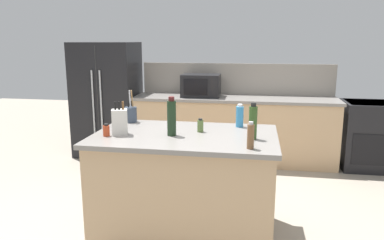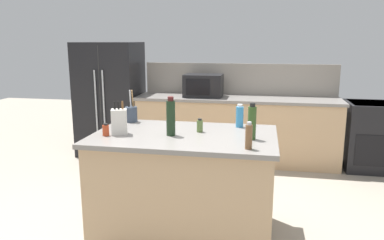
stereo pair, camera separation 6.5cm
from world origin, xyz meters
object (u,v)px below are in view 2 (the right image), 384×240
object	(u,v)px
pepper_grinder	(249,136)
olive_oil_bottle	(252,122)
range_oven	(374,136)
microwave	(203,85)
spice_jar_oregano	(200,126)
spice_jar_paprika	(106,130)
wine_bottle	(171,117)
dish_soap_bottle	(240,116)
knife_block	(119,122)
refrigerator	(110,99)
utensil_crock	(131,114)

from	to	relation	value
pepper_grinder	olive_oil_bottle	world-z (taller)	olive_oil_bottle
range_oven	microwave	distance (m)	2.43
pepper_grinder	olive_oil_bottle	bearing A→B (deg)	87.61
spice_jar_oregano	spice_jar_paprika	xyz separation A→B (m)	(-0.77, -0.28, -0.01)
spice_jar_oregano	olive_oil_bottle	size ratio (longest dim) A/B	0.40
pepper_grinder	wine_bottle	world-z (taller)	wine_bottle
spice_jar_oregano	dish_soap_bottle	bearing A→B (deg)	37.70
knife_block	spice_jar_paprika	size ratio (longest dim) A/B	2.72
spice_jar_oregano	wine_bottle	distance (m)	0.30
spice_jar_oregano	pepper_grinder	bearing A→B (deg)	-45.44
knife_block	olive_oil_bottle	distance (m)	1.13
range_oven	spice_jar_paprika	bearing A→B (deg)	-139.72
refrigerator	pepper_grinder	xyz separation A→B (m)	(2.21, -2.61, 0.18)
refrigerator	pepper_grinder	size ratio (longest dim) A/B	8.22
knife_block	spice_jar_oregano	world-z (taller)	knife_block
pepper_grinder	spice_jar_oregano	distance (m)	0.64
olive_oil_bottle	wine_bottle	bearing A→B (deg)	-179.91
knife_block	dish_soap_bottle	xyz separation A→B (m)	(1.00, 0.47, -0.01)
range_oven	spice_jar_oregano	bearing A→B (deg)	-134.21
refrigerator	olive_oil_bottle	distance (m)	3.21
refrigerator	microwave	size ratio (longest dim) A/B	3.16
range_oven	pepper_grinder	xyz separation A→B (m)	(-1.60, -2.56, 0.57)
refrigerator	spice_jar_paprika	xyz separation A→B (m)	(0.99, -2.43, 0.14)
range_oven	pepper_grinder	world-z (taller)	pepper_grinder
refrigerator	microwave	world-z (taller)	refrigerator
microwave	utensil_crock	distance (m)	1.87
dish_soap_bottle	pepper_grinder	bearing A→B (deg)	-80.94
range_oven	pepper_grinder	distance (m)	3.07
microwave	knife_block	distance (m)	2.35
spice_jar_oregano	microwave	bearing A→B (deg)	98.29
microwave	pepper_grinder	bearing A→B (deg)	-73.57
refrigerator	spice_jar_paprika	size ratio (longest dim) A/B	16.00
refrigerator	olive_oil_bottle	world-z (taller)	refrigerator
refrigerator	spice_jar_paprika	distance (m)	2.63
refrigerator	pepper_grinder	distance (m)	3.42
pepper_grinder	spice_jar_oregano	world-z (taller)	pepper_grinder
wine_bottle	spice_jar_paprika	distance (m)	0.57
range_oven	dish_soap_bottle	distance (m)	2.58
refrigerator	spice_jar_oregano	size ratio (longest dim) A/B	14.16
spice_jar_oregano	knife_block	bearing A→B (deg)	-162.09
refrigerator	utensil_crock	world-z (taller)	refrigerator
refrigerator	range_oven	xyz separation A→B (m)	(3.80, -0.05, -0.39)
pepper_grinder	wine_bottle	bearing A→B (deg)	156.63
olive_oil_bottle	wine_bottle	size ratio (longest dim) A/B	0.91
refrigerator	spice_jar_paprika	bearing A→B (deg)	-67.82
utensil_crock	olive_oil_bottle	world-z (taller)	utensil_crock
knife_block	wine_bottle	distance (m)	0.45
dish_soap_bottle	spice_jar_paprika	bearing A→B (deg)	-153.93
microwave	spice_jar_oregano	world-z (taller)	microwave
spice_jar_paprika	range_oven	bearing A→B (deg)	40.28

